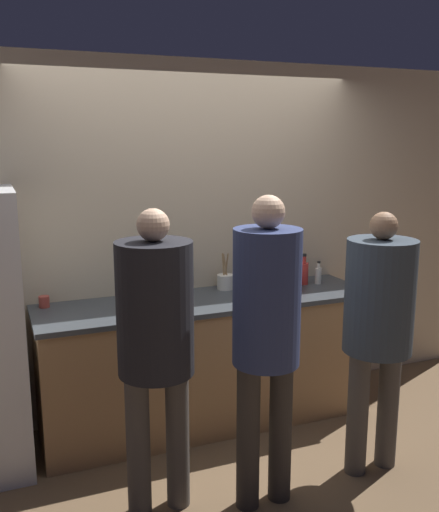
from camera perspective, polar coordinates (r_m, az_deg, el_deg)
ground_plane at (r=4.09m, az=0.84°, el=-18.30°), size 14.00×14.00×0.00m
wall_back at (r=4.27m, az=-2.82°, el=1.66°), size 5.20×0.06×2.60m
counter at (r=4.20m, az=-1.19°, el=-10.35°), size 2.40×0.69×0.93m
person_left at (r=3.05m, az=-6.41°, el=-7.50°), size 0.41×0.41×1.70m
person_center at (r=3.09m, az=4.70°, el=-6.85°), size 0.37×0.37×1.76m
person_right at (r=3.55m, az=15.61°, el=-5.75°), size 0.41×0.41×1.63m
fruit_bowl at (r=4.33m, az=6.37°, el=-2.66°), size 0.28×0.28×0.12m
utensil_crock at (r=4.28m, az=0.56°, el=-2.53°), size 0.12×0.12×0.28m
bottle_green at (r=3.85m, az=-6.34°, el=-3.69°), size 0.07×0.07×0.25m
bottle_clear at (r=4.50m, az=9.86°, el=-1.87°), size 0.05×0.05×0.18m
bottle_red at (r=4.46m, az=8.42°, el=-1.62°), size 0.07×0.07×0.24m
cup_red at (r=4.01m, az=-17.13°, el=-4.39°), size 0.07×0.07×0.08m
potted_plant at (r=4.10m, az=-5.28°, el=-2.26°), size 0.17×0.17×0.24m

